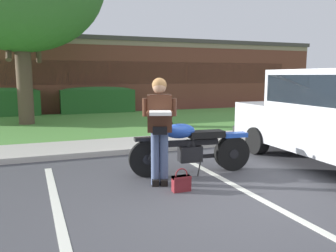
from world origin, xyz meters
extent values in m
plane|color=#424247|center=(0.00, 0.00, 0.00)|extent=(140.00, 140.00, 0.00)
cube|color=#B7B2A8|center=(0.00, 3.10, 0.06)|extent=(60.00, 0.20, 0.12)
cube|color=#B7B2A8|center=(0.00, 3.95, 0.04)|extent=(60.00, 1.50, 0.08)
cube|color=#518E3D|center=(0.00, 8.08, 0.03)|extent=(60.00, 6.77, 0.06)
cube|color=silver|center=(-2.16, 0.20, 0.00)|extent=(0.24, 4.40, 0.01)
cube|color=silver|center=(0.54, 0.20, 0.00)|extent=(0.24, 4.40, 0.01)
cylinder|color=black|center=(-0.62, 1.23, 0.32)|extent=(0.65, 0.15, 0.64)
cylinder|color=black|center=(-0.62, 1.23, 0.32)|extent=(0.19, 0.13, 0.18)
cylinder|color=black|center=(0.97, 1.11, 0.32)|extent=(0.65, 0.23, 0.64)
cylinder|color=black|center=(0.97, 1.11, 0.32)|extent=(0.19, 0.21, 0.18)
cube|color=black|center=(-0.62, 1.23, 0.67)|extent=(0.45, 0.17, 0.06)
cube|color=blue|center=(1.02, 1.11, 0.66)|extent=(0.45, 0.23, 0.08)
cylinder|color=black|center=(-0.49, 1.14, 0.60)|extent=(0.31, 0.07, 0.58)
cylinder|color=black|center=(-0.48, 1.30, 0.60)|extent=(0.31, 0.07, 0.58)
sphere|color=black|center=(-0.45, 1.22, 0.86)|extent=(0.17, 0.17, 0.17)
cylinder|color=black|center=(-0.31, 1.21, 0.98)|extent=(0.09, 0.72, 0.03)
cylinder|color=black|center=(-0.34, 0.85, 0.98)|extent=(0.05, 0.10, 0.04)
cylinder|color=black|center=(-0.28, 1.57, 0.98)|extent=(0.05, 0.10, 0.04)
sphere|color=black|center=(-0.35, 0.91, 1.14)|extent=(0.08, 0.08, 0.08)
sphere|color=black|center=(-0.31, 1.51, 1.14)|extent=(0.08, 0.08, 0.08)
cube|color=black|center=(0.13, 1.18, 0.56)|extent=(1.10, 0.18, 0.10)
ellipsoid|color=blue|center=(-0.04, 1.19, 0.78)|extent=(0.58, 0.36, 0.26)
cube|color=black|center=(0.46, 1.15, 0.70)|extent=(0.66, 0.33, 0.12)
cube|color=black|center=(0.16, 1.17, 0.36)|extent=(0.42, 0.27, 0.28)
cylinder|color=black|center=(0.12, 1.18, 0.52)|extent=(0.18, 0.13, 0.21)
cylinder|color=black|center=(0.19, 1.17, 0.52)|extent=(0.18, 0.13, 0.21)
cylinder|color=black|center=(0.54, 1.28, 0.26)|extent=(0.60, 0.13, 0.08)
cylinder|color=black|center=(0.74, 1.27, 0.26)|extent=(0.60, 0.13, 0.08)
cylinder|color=black|center=(0.26, 1.00, 0.15)|extent=(0.13, 0.11, 0.30)
cube|color=black|center=(-0.49, 0.74, 0.05)|extent=(0.18, 0.26, 0.10)
cube|color=black|center=(-0.63, 0.78, 0.05)|extent=(0.18, 0.26, 0.10)
cylinder|color=#47567A|center=(-0.49, 0.76, 0.43)|extent=(0.14, 0.14, 0.86)
cylinder|color=#47567A|center=(-0.62, 0.80, 0.43)|extent=(0.14, 0.14, 0.86)
cube|color=#4C2819|center=(-0.55, 0.78, 1.15)|extent=(0.43, 0.32, 0.58)
cube|color=#4C2819|center=(-0.55, 0.78, 1.42)|extent=(0.35, 0.28, 0.06)
sphere|color=#A87A5B|center=(-0.55, 0.78, 1.56)|extent=(0.21, 0.21, 0.21)
sphere|color=olive|center=(-0.55, 0.80, 1.59)|extent=(0.23, 0.23, 0.23)
cube|color=black|center=(-0.59, 0.66, 0.90)|extent=(0.24, 0.16, 0.12)
cylinder|color=#4C2819|center=(-0.45, 0.58, 1.17)|extent=(0.19, 0.35, 0.09)
cylinder|color=#4C2819|center=(-0.75, 0.68, 1.17)|extent=(0.19, 0.35, 0.09)
cylinder|color=#4C2819|center=(-0.35, 0.70, 1.25)|extent=(0.10, 0.10, 0.28)
cylinder|color=#4C2819|center=(-0.77, 0.83, 1.25)|extent=(0.10, 0.10, 0.28)
cube|color=white|center=(-0.64, 0.50, 1.19)|extent=(0.40, 0.40, 0.05)
cube|color=maroon|center=(-0.36, 0.34, 0.12)|extent=(0.28, 0.12, 0.24)
cube|color=maroon|center=(-0.36, 0.34, 0.22)|extent=(0.28, 0.13, 0.04)
torus|color=maroon|center=(-0.36, 0.34, 0.26)|extent=(0.20, 0.02, 0.20)
cube|color=black|center=(2.23, 0.47, 1.48)|extent=(0.10, 2.73, 0.55)
cube|color=black|center=(3.09, 1.68, 1.44)|extent=(1.56, 0.27, 0.51)
cube|color=black|center=(3.12, 2.99, 0.40)|extent=(1.90, 0.14, 0.20)
cylinder|color=black|center=(2.21, 2.07, 0.30)|extent=(0.25, 0.61, 0.60)
cylinder|color=black|center=(3.99, 2.04, 0.30)|extent=(0.25, 0.61, 0.60)
cylinder|color=brown|center=(-2.76, 8.62, 1.41)|extent=(0.52, 0.52, 2.81)
cylinder|color=brown|center=(-2.25, 8.62, 2.71)|extent=(0.18, 1.14, 1.05)
cylinder|color=brown|center=(-3.18, 8.62, 2.72)|extent=(0.18, 0.98, 1.06)
cube|color=#286028|center=(-3.69, 11.61, 0.55)|extent=(2.86, 0.90, 1.10)
ellipsoid|color=#286028|center=(-3.69, 11.61, 1.10)|extent=(2.71, 0.84, 0.28)
cube|color=#286028|center=(0.21, 11.61, 0.55)|extent=(3.31, 0.90, 1.10)
ellipsoid|color=#286028|center=(0.21, 11.61, 1.10)|extent=(3.15, 0.84, 0.28)
cube|color=brown|center=(0.88, 17.36, 1.70)|extent=(23.49, 10.54, 3.41)
cube|color=#998466|center=(0.88, 12.13, 3.29)|extent=(23.49, 0.10, 0.24)
cube|color=#4C4742|center=(0.88, 17.36, 3.51)|extent=(23.73, 10.64, 0.20)
cube|color=#1E282D|center=(0.88, 12.12, 1.87)|extent=(19.97, 0.06, 1.10)
cube|color=brown|center=(-3.11, 12.11, 1.87)|extent=(0.08, 0.04, 1.20)
cube|color=brown|center=(0.88, 12.11, 1.87)|extent=(0.08, 0.04, 1.20)
cube|color=brown|center=(4.88, 12.11, 1.87)|extent=(0.08, 0.04, 1.20)
cube|color=brown|center=(8.87, 12.11, 1.87)|extent=(0.08, 0.04, 1.20)
cube|color=#473323|center=(5.58, 12.13, 1.05)|extent=(1.00, 0.08, 2.10)
camera|label=1|loc=(-2.30, -4.24, 1.74)|focal=36.51mm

